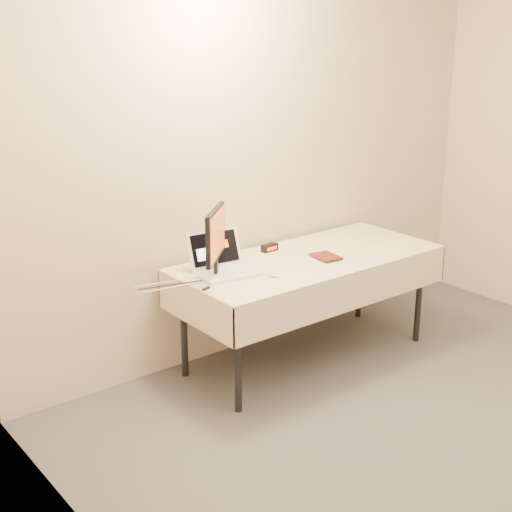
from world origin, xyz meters
TOP-DOWN VIEW (x-y plane):
  - back_wall at (0.00, 2.50)m, footprint 4.00×0.10m
  - table at (0.00, 2.05)m, footprint 1.86×0.81m
  - laptop at (-0.63, 2.16)m, footprint 0.40×0.38m
  - monitor at (-0.72, 2.11)m, footprint 0.33×0.31m
  - book at (0.00, 1.97)m, footprint 0.15×0.04m
  - alarm_clock at (-0.12, 2.31)m, footprint 0.12×0.06m
  - clicker at (-0.44, 1.89)m, footprint 0.06×0.09m
  - paper_form at (0.63, 2.08)m, footprint 0.13×0.27m
  - usb_dongle at (-0.89, 1.96)m, footprint 0.06×0.04m

SIDE VIEW (x-z plane):
  - table at x=0.00m, z-range 0.31..1.05m
  - paper_form at x=0.63m, z-range 0.74..0.74m
  - usb_dongle at x=-0.89m, z-range 0.74..0.75m
  - clicker at x=-0.44m, z-range 0.74..0.76m
  - alarm_clock at x=-0.12m, z-range 0.74..0.79m
  - laptop at x=-0.63m, z-range 0.68..0.92m
  - book at x=0.00m, z-range 0.74..0.94m
  - monitor at x=-0.72m, z-range 0.78..1.21m
  - back_wall at x=0.00m, z-range 0.00..2.70m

